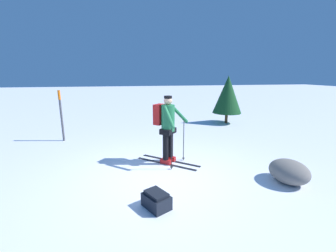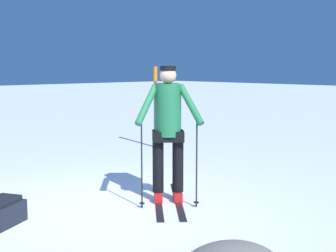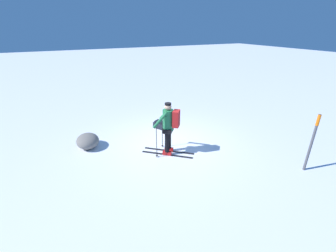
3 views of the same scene
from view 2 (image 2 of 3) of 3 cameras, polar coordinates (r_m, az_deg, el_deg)
ground_plane at (r=6.30m, az=-6.13°, el=-9.60°), size 80.00×80.00×0.00m
skier at (r=6.29m, az=-0.02°, el=0.44°), size 1.44×1.61×1.83m
dropped_backpack at (r=5.83m, az=-19.64°, el=-9.86°), size 0.60×0.55×0.31m
trail_marker at (r=10.56m, az=-1.55°, el=3.08°), size 0.09×0.09×1.83m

